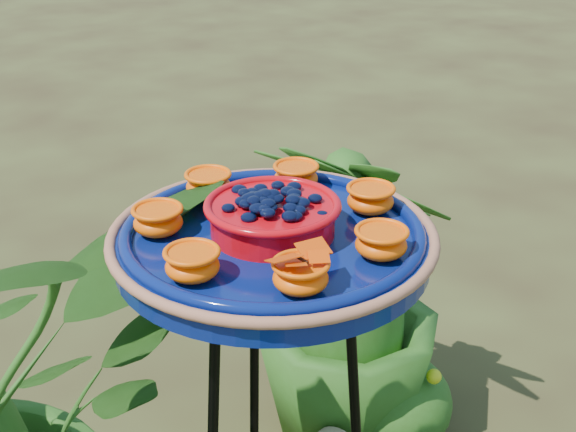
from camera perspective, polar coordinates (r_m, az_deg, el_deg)
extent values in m
torus|color=black|center=(1.19, -1.08, -3.51)|extent=(0.33, 0.33, 0.02)
cylinder|color=#071556|center=(1.18, -1.09, -2.12)|extent=(0.58, 0.58, 0.04)
torus|color=#A7614B|center=(1.17, -1.10, -1.32)|extent=(0.48, 0.48, 0.02)
torus|color=#071556|center=(1.17, -1.10, -1.14)|extent=(0.44, 0.44, 0.02)
cylinder|color=#BB070E|center=(1.16, -1.11, -0.24)|extent=(0.23, 0.23, 0.05)
torus|color=#BB070E|center=(1.15, -1.12, 0.78)|extent=(0.20, 0.20, 0.01)
ellipsoid|color=black|center=(1.14, -1.12, 1.06)|extent=(0.16, 0.16, 0.03)
ellipsoid|color=#FB3B02|center=(1.23, 5.88, 1.07)|extent=(0.07, 0.07, 0.04)
cylinder|color=orange|center=(1.22, 5.92, 1.83)|extent=(0.07, 0.07, 0.01)
ellipsoid|color=#FB3B02|center=(1.31, 0.57, 2.69)|extent=(0.07, 0.07, 0.04)
cylinder|color=orange|center=(1.30, 0.58, 3.42)|extent=(0.07, 0.07, 0.01)
ellipsoid|color=#FB3B02|center=(1.28, -5.68, 2.10)|extent=(0.07, 0.07, 0.04)
cylinder|color=orange|center=(1.27, -5.71, 2.84)|extent=(0.07, 0.07, 0.01)
ellipsoid|color=#FB3B02|center=(1.17, -9.22, -0.47)|extent=(0.07, 0.07, 0.04)
cylinder|color=orange|center=(1.16, -9.28, 0.32)|extent=(0.07, 0.07, 0.01)
ellipsoid|color=#FB3B02|center=(1.05, -6.81, -3.58)|extent=(0.07, 0.07, 0.04)
cylinder|color=orange|center=(1.04, -6.86, -2.72)|extent=(0.07, 0.07, 0.01)
ellipsoid|color=#FB3B02|center=(1.02, 0.90, -4.45)|extent=(0.07, 0.07, 0.04)
cylinder|color=orange|center=(1.01, 0.91, -3.57)|extent=(0.07, 0.07, 0.01)
ellipsoid|color=#FB3B02|center=(1.10, 6.64, -2.05)|extent=(0.07, 0.07, 0.04)
cylinder|color=orange|center=(1.09, 6.68, -1.22)|extent=(0.07, 0.07, 0.01)
cylinder|color=black|center=(1.00, 0.91, -3.06)|extent=(0.01, 0.03, 0.00)
cube|color=#FF5505|center=(0.99, -0.29, -3.01)|extent=(0.04, 0.03, 0.01)
cube|color=#FF5505|center=(1.01, 1.82, -2.31)|extent=(0.04, 0.03, 0.01)
imported|color=#275316|center=(2.04, 4.39, -5.49)|extent=(0.64, 0.64, 0.86)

